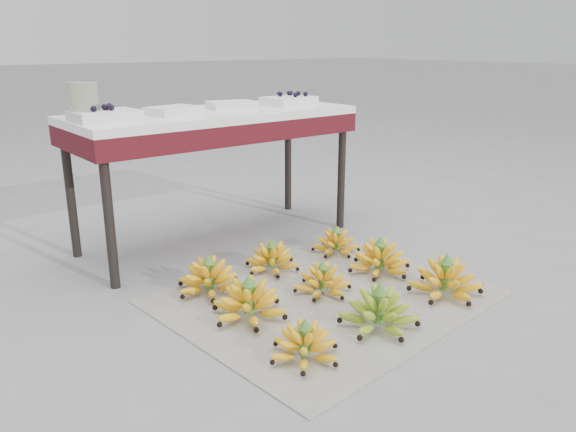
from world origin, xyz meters
TOP-DOWN VIEW (x-y plane):
  - ground at (0.00, 0.00)m, footprint 60.00×60.00m
  - newspaper_mat at (0.06, -0.01)m, footprint 1.33×1.15m
  - bunch_front_left at (-0.33, -0.33)m, footprint 0.29×0.29m
  - bunch_front_center at (0.03, -0.33)m, footprint 0.34×0.34m
  - bunch_front_right at (0.46, -0.31)m, footprint 0.34×0.34m
  - bunch_mid_left at (-0.30, 0.03)m, footprint 0.37×0.37m
  - bunch_mid_center at (0.07, 0.02)m, footprint 0.25×0.25m
  - bunch_mid_right at (0.42, 0.03)m, footprint 0.32×0.32m
  - bunch_back_left at (-0.30, 0.33)m, footprint 0.37×0.37m
  - bunch_back_center at (0.05, 0.36)m, footprint 0.33×0.33m
  - bunch_back_right at (0.44, 0.34)m, footprint 0.28×0.28m
  - vendor_table at (0.08, 0.87)m, footprint 1.44×0.58m
  - tray_far_left at (-0.49, 0.84)m, footprint 0.28×0.21m
  - tray_left at (-0.15, 0.85)m, footprint 0.26×0.21m
  - tray_right at (0.21, 0.90)m, footprint 0.26×0.21m
  - tray_far_right at (0.56, 0.87)m, footprint 0.29×0.22m
  - glass_jar at (-0.56, 0.89)m, footprint 0.16×0.16m

SIDE VIEW (x-z plane):
  - ground at x=0.00m, z-range 0.00..0.00m
  - newspaper_mat at x=0.06m, z-range 0.00..0.01m
  - bunch_back_right at x=0.44m, z-range -0.02..0.13m
  - bunch_mid_center at x=0.07m, z-range -0.02..0.13m
  - bunch_front_left at x=-0.33m, z-range -0.02..0.13m
  - bunch_back_center at x=0.05m, z-range -0.02..0.14m
  - bunch_back_left at x=-0.30m, z-range -0.02..0.15m
  - bunch_mid_right at x=0.42m, z-range -0.02..0.15m
  - bunch_mid_left at x=-0.30m, z-range -0.02..0.16m
  - bunch_front_center at x=0.03m, z-range -0.02..0.16m
  - bunch_front_right at x=0.46m, z-range -0.02..0.16m
  - vendor_table at x=0.08m, z-range 0.27..0.96m
  - tray_right at x=0.21m, z-range 0.69..0.73m
  - tray_left at x=-0.15m, z-range 0.69..0.73m
  - tray_far_right at x=0.56m, z-range 0.68..0.75m
  - tray_far_left at x=-0.49m, z-range 0.68..0.75m
  - glass_jar at x=-0.56m, z-range 0.69..0.86m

